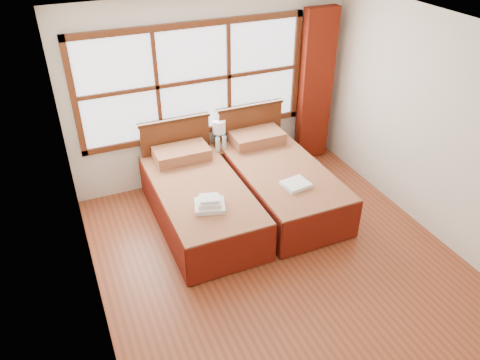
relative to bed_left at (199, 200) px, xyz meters
name	(u,v)px	position (x,y,z in m)	size (l,w,h in m)	color
floor	(282,265)	(0.58, -1.20, -0.32)	(4.50, 4.50, 0.00)	brown
ceiling	(297,39)	(0.58, -1.20, 2.28)	(4.50, 4.50, 0.00)	white
wall_back	(211,92)	(0.58, 1.05, 0.98)	(4.00, 4.00, 0.00)	silver
wall_left	(84,217)	(-1.42, -1.20, 0.98)	(4.50, 4.50, 0.00)	silver
wall_right	(442,133)	(2.58, -1.20, 0.98)	(4.50, 4.50, 0.00)	silver
window	(194,81)	(0.33, 1.02, 1.18)	(3.16, 0.06, 1.56)	white
curtain	(316,87)	(2.18, 0.91, 0.85)	(0.50, 0.16, 2.30)	maroon
bed_left	(199,200)	(0.00, 0.00, 0.00)	(1.08, 2.10, 1.05)	#381B0B
bed_right	(278,181)	(1.13, 0.00, 0.00)	(1.09, 2.11, 1.06)	#381B0B
nightstand	(222,164)	(0.62, 0.80, -0.04)	(0.41, 0.41, 0.55)	#562812
towels_left	(210,203)	(-0.04, -0.53, 0.30)	(0.42, 0.39, 0.15)	white
towels_right	(296,184)	(1.09, -0.53, 0.27)	(0.35, 0.31, 0.05)	white
lamp	(219,127)	(0.64, 0.92, 0.49)	(0.18, 0.18, 0.36)	gold
bottle_near	(218,145)	(0.53, 0.70, 0.34)	(0.06, 0.06, 0.23)	#BEE4F5
bottle_far	(224,142)	(0.64, 0.73, 0.33)	(0.06, 0.06, 0.22)	#BEE4F5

